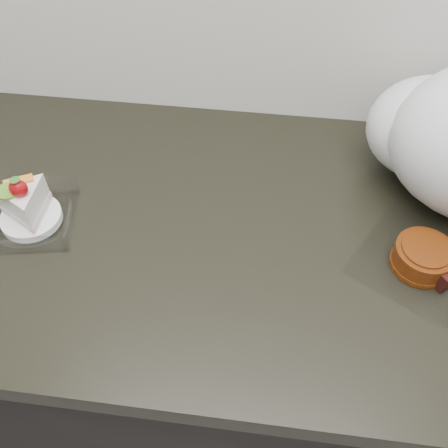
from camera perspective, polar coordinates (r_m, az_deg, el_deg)
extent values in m
cube|color=black|center=(1.23, 1.90, -14.57)|extent=(2.00, 0.60, 0.86)
cube|color=black|center=(0.85, 2.67, -1.12)|extent=(2.04, 0.64, 0.04)
cube|color=white|center=(0.90, -20.98, 0.31)|extent=(0.16, 0.16, 0.00)
cylinder|color=white|center=(0.89, -21.14, 0.67)|extent=(0.10, 0.10, 0.01)
ellipsoid|color=#B20B12|center=(0.83, -22.44, 3.79)|extent=(0.03, 0.02, 0.03)
cone|color=#2D7223|center=(0.82, -22.74, 4.49)|extent=(0.02, 0.02, 0.01)
cylinder|color=#76A630|center=(0.85, -23.51, 3.45)|extent=(0.04, 0.04, 0.00)
cube|color=orange|center=(0.86, -22.45, 4.57)|extent=(0.05, 0.04, 0.00)
cube|color=white|center=(0.84, 21.39, -4.35)|extent=(0.24, 0.24, 0.00)
cylinder|color=#642D0B|center=(0.82, 21.77, -3.53)|extent=(0.12, 0.12, 0.04)
cylinder|color=#642D0B|center=(0.84, 21.49, -4.14)|extent=(0.12, 0.12, 0.01)
cylinder|color=#642D0B|center=(0.81, 22.19, -2.62)|extent=(0.10, 0.10, 0.00)
cube|color=black|center=(0.81, 23.70, -5.74)|extent=(0.03, 0.03, 0.03)
ellipsoid|color=silver|center=(0.92, 22.28, 10.08)|extent=(0.26, 0.24, 0.17)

